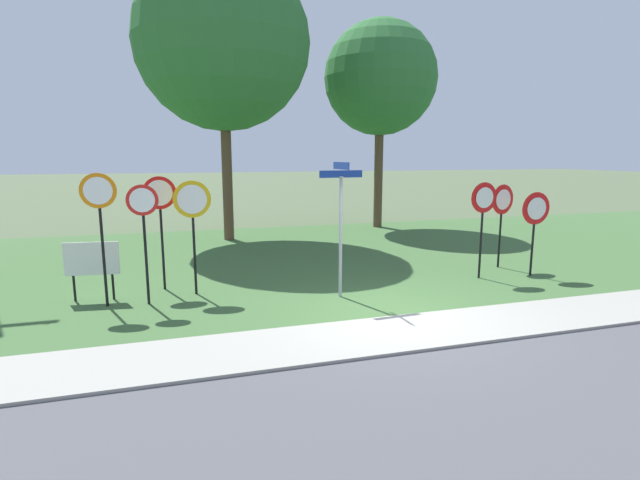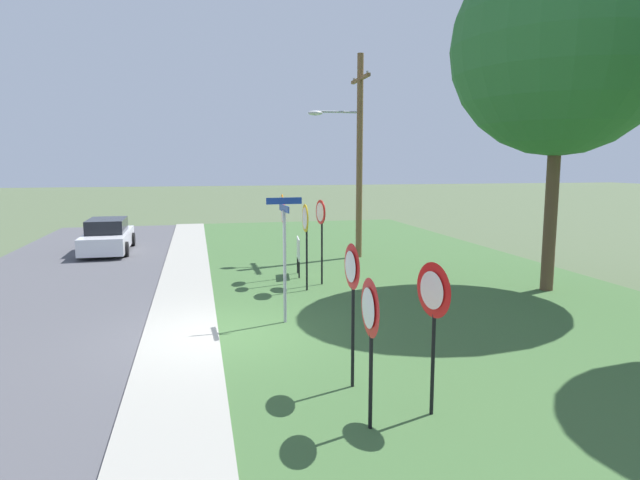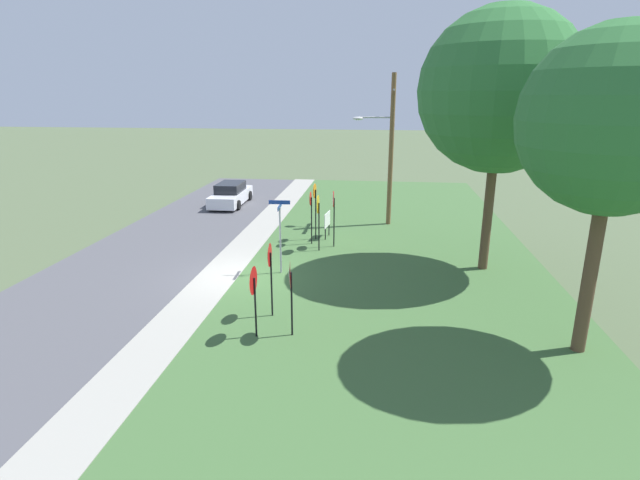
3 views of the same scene
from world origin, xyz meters
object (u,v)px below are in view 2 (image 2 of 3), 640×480
object	(u,v)px
utility_pole	(356,149)
notice_board	(298,251)
stop_sign_far_center	(321,223)
yield_sign_near_right	(351,281)
stop_sign_near_left	(284,227)
yield_sign_near_left	(432,303)
oak_tree_left	(561,47)
yield_sign_far_left	(369,319)
stop_sign_near_right	(283,218)
stop_sign_far_left	(306,228)
street_name_post	(285,249)
parked_hatchback_near	(108,237)

from	to	relation	value
utility_pole	notice_board	world-z (taller)	utility_pole
stop_sign_far_center	yield_sign_near_right	size ratio (longest dim) A/B	1.08
stop_sign_near_left	yield_sign_near_left	xyz separation A→B (m)	(9.01, 0.68, -0.07)
oak_tree_left	yield_sign_near_right	bearing A→B (deg)	-54.47
stop_sign_far_center	yield_sign_far_left	xyz separation A→B (m)	(8.92, -1.40, -0.31)
notice_board	yield_sign_near_right	bearing A→B (deg)	2.02
yield_sign_near_left	yield_sign_far_left	distance (m)	1.04
stop_sign_near_right	notice_board	world-z (taller)	stop_sign_near_right
stop_sign_far_left	stop_sign_far_center	distance (m)	0.91
stop_sign_far_center	oak_tree_left	world-z (taller)	oak_tree_left
oak_tree_left	stop_sign_near_left	bearing A→B (deg)	-108.60
street_name_post	parked_hatchback_near	distance (m)	13.13
oak_tree_left	parked_hatchback_near	bearing A→B (deg)	-127.29
yield_sign_near_left	notice_board	size ratio (longest dim) A/B	1.81
stop_sign_near_left	stop_sign_near_right	distance (m)	0.83
yield_sign_far_left	utility_pole	world-z (taller)	utility_pole
yield_sign_near_left	parked_hatchback_near	world-z (taller)	yield_sign_near_left
stop_sign_far_center	yield_sign_near_left	distance (m)	8.72
yield_sign_far_left	notice_board	bearing A→B (deg)	175.28
yield_sign_far_left	utility_pole	size ratio (longest dim) A/B	0.28
yield_sign_near_left	utility_pole	bearing A→B (deg)	156.62
stop_sign_near_right	stop_sign_far_center	size ratio (longest dim) A/B	1.05
parked_hatchback_near	yield_sign_near_right	bearing A→B (deg)	20.06
stop_sign_far_left	notice_board	xyz separation A→B (m)	(-2.08, 0.17, -1.00)
yield_sign_far_left	street_name_post	world-z (taller)	street_name_post
yield_sign_near_left	yield_sign_far_left	size ratio (longest dim) A/B	1.06
yield_sign_near_right	utility_pole	size ratio (longest dim) A/B	0.31
yield_sign_near_left	oak_tree_left	bearing A→B (deg)	123.22
street_name_post	notice_board	distance (m)	5.30
yield_sign_far_left	stop_sign_near_right	bearing A→B (deg)	178.24
stop_sign_far_left	parked_hatchback_near	xyz separation A→B (m)	(-8.83, -6.70, -1.23)
yield_sign_far_left	parked_hatchback_near	bearing A→B (deg)	-160.31
utility_pole	notice_board	bearing A→B (deg)	-43.21
stop_sign_far_left	yield_sign_far_left	world-z (taller)	stop_sign_far_left
yield_sign_near_left	parked_hatchback_near	bearing A→B (deg)	-169.13
stop_sign_far_left	street_name_post	xyz separation A→B (m)	(2.98, -1.09, -0.11)
yield_sign_far_left	street_name_post	xyz separation A→B (m)	(-5.27, -0.30, 0.16)
stop_sign_far_center	yield_sign_near_right	world-z (taller)	stop_sign_far_center
street_name_post	stop_sign_far_center	bearing A→B (deg)	151.87
stop_sign_near_left	yield_sign_near_left	size ratio (longest dim) A/B	1.09
stop_sign_far_left	utility_pole	world-z (taller)	utility_pole
yield_sign_far_left	notice_board	xyz separation A→B (m)	(-10.33, 0.97, -0.73)
yield_sign_far_left	stop_sign_near_left	bearing A→B (deg)	178.56
stop_sign_near_left	stop_sign_near_right	xyz separation A→B (m)	(-0.80, 0.09, 0.19)
stop_sign_near_right	stop_sign_far_left	world-z (taller)	stop_sign_near_right
yield_sign_near_right	oak_tree_left	bearing A→B (deg)	122.52
yield_sign_near_right	parked_hatchback_near	distance (m)	16.84
stop_sign_near_right	oak_tree_left	xyz separation A→B (m)	(3.26, 7.23, 4.86)
stop_sign_far_center	yield_sign_near_left	size ratio (longest dim) A/B	1.14
yield_sign_near_right	yield_sign_far_left	size ratio (longest dim) A/B	1.12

